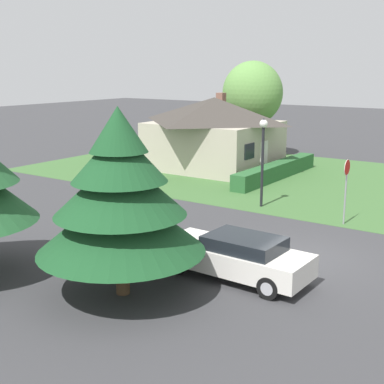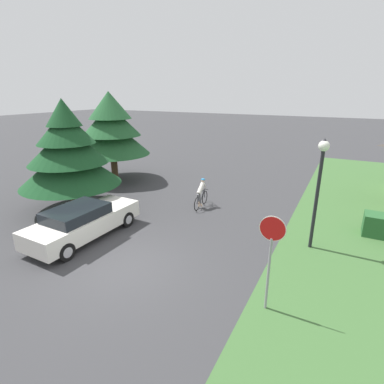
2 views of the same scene
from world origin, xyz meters
name	(u,v)px [view 1 (image 1 of 2)]	position (x,y,z in m)	size (l,w,h in m)	color
ground_plane	(303,257)	(0.00, 0.00, 0.00)	(140.00, 140.00, 0.00)	#38383A
grass_verge_right	(323,182)	(12.16, 4.00, 0.01)	(16.00, 36.00, 0.01)	#3D6633
cottage_house	(214,132)	(12.31, 11.37, 2.32)	(7.10, 7.63, 4.67)	#B2A893
hedge_row	(276,171)	(11.56, 6.60, 0.45)	(9.05, 0.90, 0.90)	#285B2D
sedan_left_lane	(236,256)	(-2.86, 0.96, 0.71)	(1.91, 4.72, 1.37)	silver
cyclist	(156,212)	(-0.20, 6.18, 0.70)	(0.44, 1.73, 1.45)	black
stop_sign	(346,179)	(4.66, 0.20, 1.90)	(0.67, 0.07, 2.71)	gray
street_lamp	(263,145)	(5.30, 4.32, 2.87)	(0.37, 0.37, 4.11)	black
conifer_tall_near	(120,197)	(-5.70, 3.04, 2.84)	(4.73, 4.73, 5.32)	#4C3823
deciduous_tree_right	(253,93)	(17.70, 11.58, 4.53)	(4.26, 4.26, 6.77)	#4C3823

